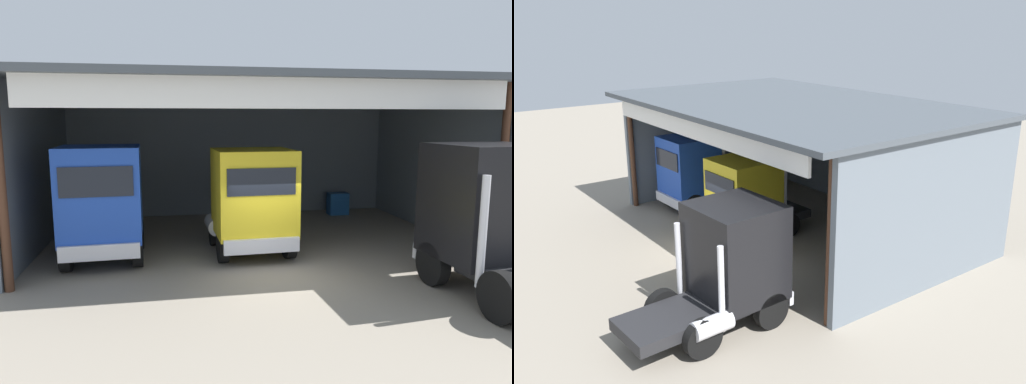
{
  "view_description": "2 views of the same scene",
  "coord_description": "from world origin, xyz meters",
  "views": [
    {
      "loc": [
        -2.97,
        -12.4,
        4.4
      ],
      "look_at": [
        0.0,
        3.21,
        1.91
      ],
      "focal_mm": 33.03,
      "sensor_mm": 36.0,
      "label": 1
    },
    {
      "loc": [
        18.25,
        -10.46,
        9.15
      ],
      "look_at": [
        0.0,
        3.21,
        1.91
      ],
      "focal_mm": 39.65,
      "sensor_mm": 36.0,
      "label": 2
    }
  ],
  "objects": [
    {
      "name": "ground_plane",
      "position": [
        0.0,
        0.0,
        0.0
      ],
      "size": [
        80.0,
        80.0,
        0.0
      ],
      "primitive_type": "plane",
      "color": "gray",
      "rests_on": "ground"
    },
    {
      "name": "oil_drum",
      "position": [
        2.36,
        7.98,
        0.46
      ],
      "size": [
        0.58,
        0.58,
        0.91
      ],
      "primitive_type": "cylinder",
      "color": "gold",
      "rests_on": "ground"
    },
    {
      "name": "truck_blue_left_bay",
      "position": [
        -4.95,
        2.27,
        1.89
      ],
      "size": [
        2.58,
        4.31,
        3.59
      ],
      "rotation": [
        0.0,
        0.0,
        3.18
      ],
      "color": "#1E47B7",
      "rests_on": "ground"
    },
    {
      "name": "tool_cart",
      "position": [
        4.75,
        7.93,
        0.5
      ],
      "size": [
        0.9,
        0.6,
        1.0
      ],
      "primitive_type": "cube",
      "color": "#1E59A5",
      "rests_on": "ground"
    },
    {
      "name": "truck_yellow_center_right_bay",
      "position": [
        -0.33,
        2.28,
        1.82
      ],
      "size": [
        2.66,
        4.36,
        3.44
      ],
      "rotation": [
        0.0,
        0.0,
        3.17
      ],
      "color": "yellow",
      "rests_on": "ground"
    },
    {
      "name": "workshop_shed",
      "position": [
        0.0,
        5.47,
        3.9
      ],
      "size": [
        15.18,
        10.03,
        5.65
      ],
      "color": "slate",
      "rests_on": "ground"
    },
    {
      "name": "truck_black_yard_outside",
      "position": [
        5.07,
        -2.15,
        1.97
      ],
      "size": [
        2.83,
        5.19,
        3.77
      ],
      "rotation": [
        0.0,
        0.0,
        0.05
      ],
      "color": "black",
      "rests_on": "ground"
    }
  ]
}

